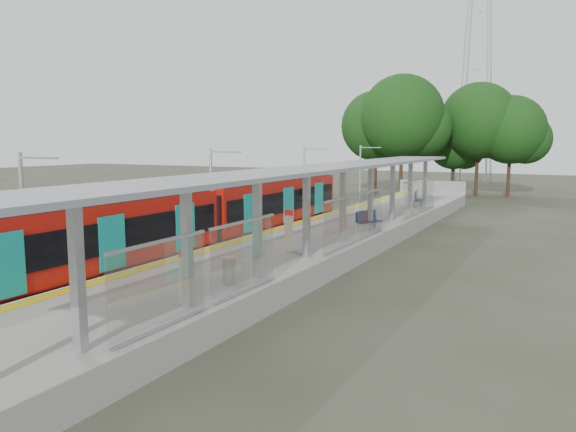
# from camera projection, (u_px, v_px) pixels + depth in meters

# --- Properties ---
(trackbed) EXTENTS (3.00, 70.00, 0.24)m
(trackbed) POSITION_uv_depth(u_px,v_px,m) (249.00, 242.00, 31.81)
(trackbed) COLOR #59544C
(trackbed) RESTS_ON ground
(platform) EXTENTS (6.00, 50.00, 1.00)m
(platform) POSITION_uv_depth(u_px,v_px,m) (321.00, 242.00, 29.71)
(platform) COLOR gray
(platform) RESTS_ON ground
(tactile_strip) EXTENTS (0.60, 50.00, 0.02)m
(tactile_strip) POSITION_uv_depth(u_px,v_px,m) (279.00, 229.00, 30.80)
(tactile_strip) COLOR gold
(tactile_strip) RESTS_ON platform
(end_fence) EXTENTS (6.00, 0.10, 1.20)m
(end_fence) POSITION_uv_depth(u_px,v_px,m) (432.00, 187.00, 51.51)
(end_fence) COLOR #9EA0A5
(end_fence) RESTS_ON platform
(train) EXTENTS (2.74, 27.60, 3.62)m
(train) POSITION_uv_depth(u_px,v_px,m) (197.00, 218.00, 27.37)
(train) COLOR black
(train) RESTS_ON ground
(canopy) EXTENTS (3.27, 38.00, 3.66)m
(canopy) POSITION_uv_depth(u_px,v_px,m) (320.00, 177.00, 25.13)
(canopy) COLOR #9EA0A5
(canopy) RESTS_ON platform
(pylon) EXTENTS (8.00, 4.00, 38.00)m
(pylon) POSITION_uv_depth(u_px,v_px,m) (478.00, 41.00, 74.33)
(pylon) COLOR #9EA0A5
(pylon) RESTS_ON ground
(tree_cluster) EXTENTS (20.32, 14.19, 12.44)m
(tree_cluster) POSITION_uv_depth(u_px,v_px,m) (439.00, 124.00, 58.15)
(tree_cluster) COLOR #382316
(tree_cluster) RESTS_ON ground
(catenary_masts) EXTENTS (2.08, 48.16, 5.40)m
(catenary_masts) POSITION_uv_depth(u_px,v_px,m) (213.00, 193.00, 31.34)
(catenary_masts) COLOR #9EA0A5
(catenary_masts) RESTS_ON ground
(bench_mid) EXTENTS (1.05, 1.64, 1.08)m
(bench_mid) POSITION_uv_depth(u_px,v_px,m) (368.00, 220.00, 30.24)
(bench_mid) COLOR #0E1846
(bench_mid) RESTS_ON platform
(bench_far) EXTENTS (0.82, 1.77, 1.17)m
(bench_far) POSITION_uv_depth(u_px,v_px,m) (417.00, 199.00, 41.00)
(bench_far) COLOR #0E1846
(bench_far) RESTS_ON platform
(info_pillar_near) EXTENTS (0.36, 0.36, 1.59)m
(info_pillar_near) POSITION_uv_depth(u_px,v_px,m) (184.00, 280.00, 16.74)
(info_pillar_near) COLOR beige
(info_pillar_near) RESTS_ON platform
(info_pillar_far) EXTENTS (0.41, 0.41, 1.82)m
(info_pillar_far) POSITION_uv_depth(u_px,v_px,m) (289.00, 233.00, 24.61)
(info_pillar_far) COLOR beige
(info_pillar_far) RESTS_ON platform
(litter_bin) EXTENTS (0.50, 0.50, 0.91)m
(litter_bin) POSITION_uv_depth(u_px,v_px,m) (229.00, 270.00, 19.00)
(litter_bin) COLOR #9EA0A5
(litter_bin) RESTS_ON platform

